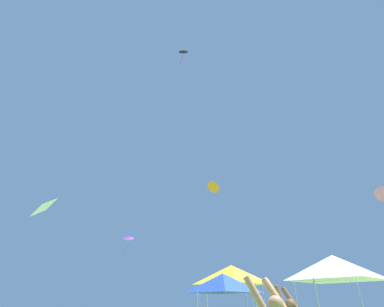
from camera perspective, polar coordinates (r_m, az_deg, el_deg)
canopy_tent_white at (r=15.17m, az=26.51°, el=-19.67°), size 3.33×3.33×3.56m
canopy_tent_yellow at (r=19.92m, az=7.88°, el=-22.80°), size 3.56×3.56×3.81m
canopy_tent_blue at (r=15.86m, az=6.22°, el=-24.26°), size 2.77×2.77×2.97m
kite_orange_delta at (r=35.16m, az=4.33°, el=-6.61°), size 1.99×1.97×1.30m
kite_purple_delta at (r=35.71m, az=-12.48°, el=-16.17°), size 1.27×1.19×2.36m
kite_black_delta at (r=32.07m, az=-1.78°, el=19.58°), size 1.00×0.93×1.95m
kite_white_diamond at (r=23.28m, az=-27.60°, el=-9.34°), size 1.55×1.47×1.22m
kite_pink_delta at (r=35.73m, az=33.63°, el=-6.80°), size 1.64×1.05×3.27m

